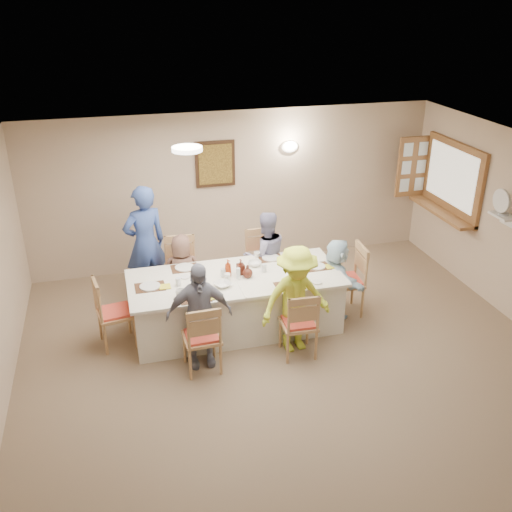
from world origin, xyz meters
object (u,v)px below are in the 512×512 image
object	(u,v)px
chair_back_left	(182,273)
chair_left_end	(116,312)
dining_table	(236,302)
diner_back_left	(183,273)
diner_front_right	(296,300)
desk_fan	(503,205)
condiment_ketchup	(228,268)
chair_front_left	(202,336)
serving_hatch	(453,179)
diner_front_left	(199,315)
chair_front_right	(298,322)
caregiver	(145,244)
diner_right_end	(336,277)
chair_right_end	(345,280)
diner_back_right	(265,256)
chair_back_right	(263,264)

from	to	relation	value
chair_back_left	chair_left_end	world-z (taller)	chair_back_left
dining_table	diner_back_left	size ratio (longest dim) A/B	2.46
chair_left_end	diner_front_right	size ratio (longest dim) A/B	0.67
desk_fan	dining_table	xyz separation A→B (m)	(-3.56, 0.40, -1.17)
dining_table	chair_back_left	distance (m)	1.01
condiment_ketchup	desk_fan	bearing A→B (deg)	-6.98
chair_front_left	chair_back_left	bearing A→B (deg)	-91.93
serving_hatch	chair_front_left	size ratio (longest dim) A/B	1.64
chair_front_left	diner_front_right	world-z (taller)	diner_front_right
serving_hatch	diner_front_right	bearing A→B (deg)	-152.08
chair_front_left	diner_front_left	distance (m)	0.24
chair_back_left	chair_front_right	bearing A→B (deg)	-48.20
serving_hatch	diner_back_left	distance (m)	4.38
diner_back_left	diner_front_left	xyz separation A→B (m)	(0.00, -1.36, 0.11)
chair_front_left	chair_left_end	bearing A→B (deg)	-42.03
chair_left_end	chair_front_right	bearing A→B (deg)	-119.58
diner_front_right	caregiver	size ratio (longest dim) A/B	0.82
desk_fan	chair_front_left	xyz separation A→B (m)	(-4.16, -0.40, -1.09)
chair_back_left	condiment_ketchup	size ratio (longest dim) A/B	4.29
serving_hatch	diner_right_end	bearing A→B (deg)	-157.17
diner_front_right	caregiver	xyz separation A→B (m)	(-1.65, 1.83, 0.16)
condiment_ketchup	chair_left_end	bearing A→B (deg)	-178.24
chair_front_left	diner_back_left	size ratio (longest dim) A/B	0.81
diner_back_left	chair_back_left	bearing A→B (deg)	-85.91
chair_back_left	desk_fan	bearing A→B (deg)	-11.18
chair_right_end	condiment_ketchup	xyz separation A→B (m)	(-1.64, 0.04, 0.37)
caregiver	diner_back_right	bearing A→B (deg)	146.57
chair_back_left	chair_left_end	distance (m)	1.24
chair_front_right	diner_right_end	size ratio (longest dim) A/B	0.81
chair_front_left	chair_right_end	distance (m)	2.29
chair_back_right	diner_back_right	xyz separation A→B (m)	(0.00, -0.12, 0.18)
serving_hatch	diner_back_right	distance (m)	3.19
chair_back_right	condiment_ketchup	distance (m)	1.09
diner_back_right	diner_front_left	size ratio (longest dim) A/B	1.00
chair_front_right	chair_right_end	bearing A→B (deg)	-137.38
diner_back_right	chair_front_right	bearing A→B (deg)	86.32
chair_right_end	diner_right_end	bearing A→B (deg)	-85.81
chair_left_end	diner_back_left	size ratio (longest dim) A/B	0.84
desk_fan	dining_table	size ratio (longest dim) A/B	0.11
chair_back_left	chair_front_right	xyz separation A→B (m)	(1.20, -1.60, -0.05)
diner_back_left	diner_back_right	bearing A→B (deg)	-175.91
chair_back_right	chair_right_end	distance (m)	1.24
chair_back_right	chair_front_right	distance (m)	1.60
desk_fan	chair_left_end	bearing A→B (deg)	175.51
diner_back_right	caregiver	world-z (taller)	caregiver
chair_right_end	chair_front_left	bearing A→B (deg)	-65.40
diner_front_right	diner_back_left	bearing A→B (deg)	124.38
chair_front_left	chair_right_end	world-z (taller)	chair_right_end
chair_front_right	chair_left_end	world-z (taller)	chair_left_end
chair_right_end	diner_front_left	world-z (taller)	diner_front_left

